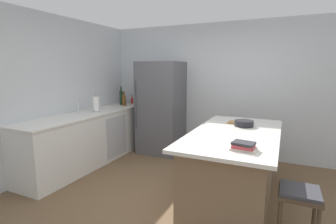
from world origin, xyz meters
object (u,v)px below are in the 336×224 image
paper_towel_roll (96,104)px  hot_sauce_bottle (132,100)px  bar_stool (299,201)px  cutting_board (240,123)px  mixing_bowl (244,123)px  refrigerator (161,108)px  vinegar_bottle (124,99)px  wine_bottle (121,97)px  sink_faucet (79,105)px  kitchen_island (234,165)px  cookbook_stack (243,146)px  whiskey_bottle (124,100)px

paper_towel_roll → hot_sauce_bottle: (0.03, 1.15, -0.05)m
bar_stool → cutting_board: (-0.76, 1.31, 0.41)m
bar_stool → mixing_bowl: mixing_bowl is taller
refrigerator → vinegar_bottle: (-0.97, 0.07, 0.11)m
wine_bottle → cutting_board: 2.80m
refrigerator → paper_towel_roll: (-0.85, -0.98, 0.14)m
sink_faucet → vinegar_bottle: bearing=91.3°
vinegar_bottle → kitchen_island: bearing=-28.0°
kitchen_island → paper_towel_roll: size_ratio=6.72×
vinegar_bottle → cutting_board: (2.69, -0.90, -0.12)m
bar_stool → hot_sauce_bottle: 4.06m
kitchen_island → paper_towel_roll: 2.69m
refrigerator → mixing_bowl: size_ratio=7.10×
hot_sauce_bottle → cutting_board: bearing=-21.6°
hot_sauce_bottle → mixing_bowl: bearing=-23.8°
vinegar_bottle → cookbook_stack: size_ratio=1.02×
cookbook_stack → bar_stool: bearing=-6.5°
kitchen_island → sink_faucet: 2.76m
cookbook_stack → paper_towel_roll: bearing=158.6°
hot_sauce_bottle → wine_bottle: bearing=-124.7°
bar_stool → wine_bottle: size_ratio=1.58×
vinegar_bottle → cutting_board: 2.84m
refrigerator → mixing_bowl: (1.79, -0.98, 0.03)m
whiskey_bottle → cookbook_stack: 3.42m
sink_faucet → hot_sauce_bottle: 1.50m
hot_sauce_bottle → refrigerator: bearing=-12.0°
refrigerator → bar_stool: (2.48, -2.14, -0.41)m
refrigerator → hot_sauce_bottle: 0.84m
refrigerator → wine_bottle: refrigerator is taller
vinegar_bottle → cutting_board: size_ratio=0.72×
sink_faucet → hot_sauce_bottle: sink_faucet is taller
refrigerator → paper_towel_roll: refrigerator is taller
bar_stool → sink_faucet: (-3.42, 0.82, 0.58)m
refrigerator → whiskey_bottle: (-0.84, -0.11, 0.13)m
kitchen_island → vinegar_bottle: (-2.72, 1.45, 0.58)m
kitchen_island → hot_sauce_bottle: size_ratio=9.99×
mixing_bowl → paper_towel_roll: bearing=180.0°
bar_stool → mixing_bowl: size_ratio=2.41×
kitchen_island → vinegar_bottle: 3.13m
paper_towel_roll → vinegar_bottle: bearing=96.6°
cookbook_stack → hot_sauce_bottle: bearing=140.9°
bar_stool → wine_bottle: wine_bottle is taller
hot_sauce_bottle → cookbook_stack: bearing=-39.1°
hot_sauce_bottle → cookbook_stack: size_ratio=0.81×
sink_faucet → cookbook_stack: bearing=-14.7°
vinegar_bottle → whiskey_bottle: (0.13, -0.18, 0.02)m
kitchen_island → mixing_bowl: size_ratio=8.02×
sink_faucet → paper_towel_roll: bearing=75.3°
paper_towel_roll → mixing_bowl: bearing=-0.0°
whiskey_bottle → vinegar_bottle: bearing=125.8°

